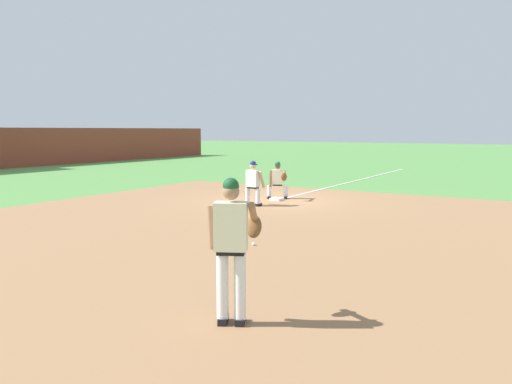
{
  "coord_description": "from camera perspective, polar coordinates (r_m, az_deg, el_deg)",
  "views": [
    {
      "loc": [
        -15.08,
        -8.32,
        2.43
      ],
      "look_at": [
        -7.06,
        -3.45,
        1.27
      ],
      "focal_mm": 35.0,
      "sensor_mm": 36.0,
      "label": 1
    }
  ],
  "objects": [
    {
      "name": "baserunner",
      "position": [
        16.07,
        -0.34,
        1.22
      ],
      "size": [
        0.45,
        0.6,
        1.46
      ],
      "color": "black",
      "rests_on": "ground"
    },
    {
      "name": "first_baseman",
      "position": [
        17.69,
        2.53,
        1.55
      ],
      "size": [
        0.84,
        1.0,
        1.34
      ],
      "color": "black",
      "rests_on": "ground"
    },
    {
      "name": "foul_line_stripe",
      "position": [
        24.83,
        11.56,
        1.33
      ],
      "size": [
        16.37,
        0.1,
        0.0
      ],
      "primitive_type": "cube",
      "color": "white",
      "rests_on": "ground"
    },
    {
      "name": "ground_plane",
      "position": [
        17.4,
        2.38,
        -0.97
      ],
      "size": [
        160.0,
        160.0,
        0.0
      ],
      "primitive_type": "plane",
      "color": "#518942"
    },
    {
      "name": "first_base_bag",
      "position": [
        17.39,
        2.38,
        -0.82
      ],
      "size": [
        0.38,
        0.38,
        0.09
      ],
      "primitive_type": "cube",
      "color": "white",
      "rests_on": "ground"
    },
    {
      "name": "baseball",
      "position": [
        10.62,
        -0.28,
        -5.96
      ],
      "size": [
        0.07,
        0.07,
        0.07
      ],
      "primitive_type": "sphere",
      "color": "white",
      "rests_on": "ground"
    },
    {
      "name": "pitcher",
      "position": [
        6.23,
        -2.68,
        -5.7
      ],
      "size": [
        0.83,
        0.59,
        1.86
      ],
      "color": "black",
      "rests_on": "ground"
    },
    {
      "name": "infield_dirt_patch",
      "position": [
        11.87,
        1.0,
        -4.73
      ],
      "size": [
        18.0,
        18.0,
        0.01
      ],
      "primitive_type": "cube",
      "color": "#936B47",
      "rests_on": "ground"
    }
  ]
}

